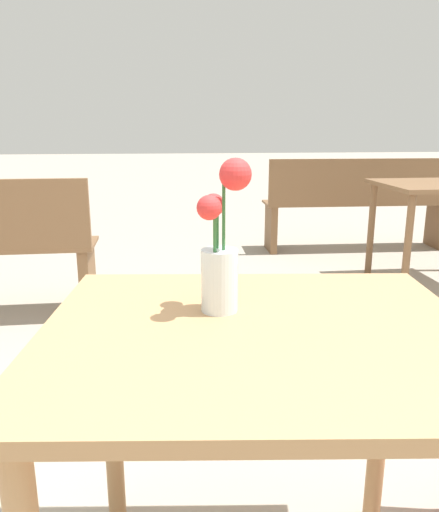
# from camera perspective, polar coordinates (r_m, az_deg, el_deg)

# --- Properties ---
(table_front) EXTENTS (0.94, 0.81, 0.74)m
(table_front) POSITION_cam_1_polar(r_m,az_deg,el_deg) (1.06, 4.44, -13.90)
(table_front) COLOR tan
(table_front) RESTS_ON ground_plane
(flower_vase) EXTENTS (0.11, 0.12, 0.33)m
(flower_vase) POSITION_cam_1_polar(r_m,az_deg,el_deg) (1.05, 0.17, 0.01)
(flower_vase) COLOR silver
(flower_vase) RESTS_ON table_front
(bench_middle) EXTENTS (1.72, 0.39, 0.85)m
(bench_middle) POSITION_cam_1_polar(r_m,az_deg,el_deg) (4.74, 15.71, 6.10)
(bench_middle) COLOR brown
(bench_middle) RESTS_ON ground_plane
(table_back) EXTENTS (0.79, 0.72, 0.74)m
(table_back) POSITION_cam_1_polar(r_m,az_deg,el_deg) (3.88, 23.47, 5.82)
(table_back) COLOR brown
(table_back) RESTS_ON ground_plane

